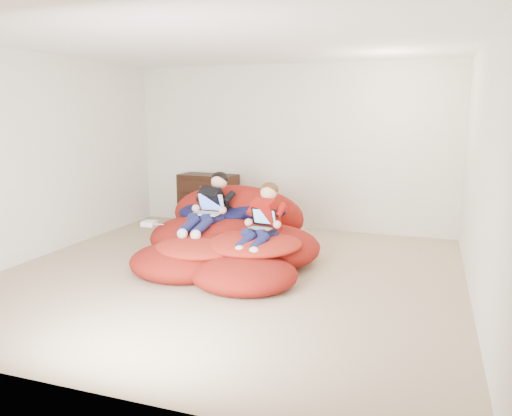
% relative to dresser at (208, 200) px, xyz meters
% --- Properties ---
extents(room_shell, '(5.10, 5.10, 2.77)m').
position_rel_dresser_xyz_m(room_shell, '(1.27, -2.26, -0.19)').
color(room_shell, tan).
rests_on(room_shell, ground).
extents(dresser, '(0.95, 0.56, 0.81)m').
position_rel_dresser_xyz_m(dresser, '(0.00, 0.00, 0.00)').
color(dresser, black).
rests_on(dresser, ground).
extents(beanbag_pile, '(2.23, 2.48, 0.87)m').
position_rel_dresser_xyz_m(beanbag_pile, '(1.04, -1.69, -0.15)').
color(beanbag_pile, maroon).
rests_on(beanbag_pile, ground).
extents(cream_pillow, '(0.40, 0.25, 0.25)m').
position_rel_dresser_xyz_m(cream_pillow, '(0.58, -0.88, 0.21)').
color(cream_pillow, silver).
rests_on(cream_pillow, beanbag_pile).
extents(older_boy, '(0.38, 1.07, 0.68)m').
position_rel_dresser_xyz_m(older_boy, '(0.79, -1.63, 0.27)').
color(older_boy, black).
rests_on(older_boy, beanbag_pile).
extents(younger_boy, '(0.38, 0.93, 0.68)m').
position_rel_dresser_xyz_m(younger_boy, '(1.58, -1.96, 0.22)').
color(younger_boy, '#AA150F').
rests_on(younger_boy, beanbag_pile).
extents(laptop_white, '(0.32, 0.31, 0.23)m').
position_rel_dresser_xyz_m(laptop_white, '(0.79, -1.70, 0.22)').
color(laptop_white, silver).
rests_on(laptop_white, older_boy).
extents(laptop_black, '(0.33, 0.32, 0.22)m').
position_rel_dresser_xyz_m(laptop_black, '(1.58, -1.99, 0.15)').
color(laptop_black, black).
rests_on(laptop_black, younger_boy).
extents(power_adapter, '(0.17, 0.17, 0.06)m').
position_rel_dresser_xyz_m(power_adapter, '(0.06, -1.89, 0.01)').
color(power_adapter, silver).
rests_on(power_adapter, beanbag_pile).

